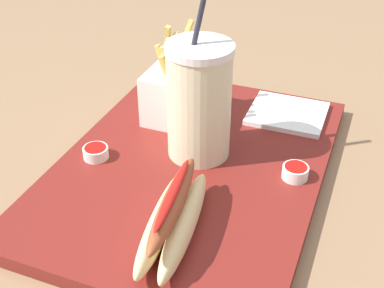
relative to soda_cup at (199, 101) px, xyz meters
name	(u,v)px	position (x,y,z in m)	size (l,w,h in m)	color
ground_plane	(192,179)	(-0.03, 0.00, -0.11)	(2.40, 2.40, 0.02)	#8C6B4C
food_tray	(192,167)	(-0.03, 0.00, -0.09)	(0.49, 0.35, 0.02)	maroon
soda_cup	(199,101)	(0.00, 0.00, 0.00)	(0.09, 0.09, 0.26)	beige
fries_basket	(177,92)	(0.08, 0.07, -0.04)	(0.10, 0.08, 0.15)	white
hot_dog_1	(173,217)	(-0.17, -0.03, -0.06)	(0.19, 0.07, 0.06)	#E5C689
ketchup_cup_1	(213,90)	(0.17, 0.04, -0.07)	(0.03, 0.03, 0.02)	white
ketchup_cup_2	(96,152)	(-0.07, 0.13, -0.07)	(0.04, 0.04, 0.02)	white
ketchup_cup_3	(295,171)	(-0.01, -0.14, -0.07)	(0.04, 0.04, 0.02)	white
napkin_stack	(287,114)	(0.15, -0.10, -0.08)	(0.11, 0.12, 0.01)	white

